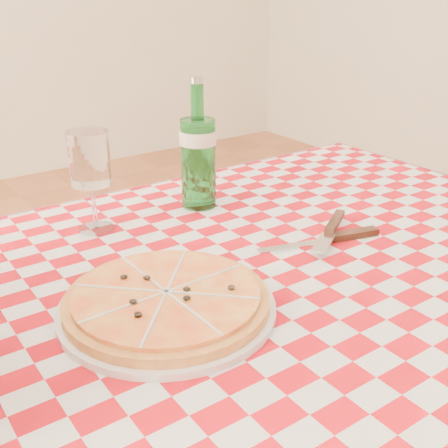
{
  "coord_description": "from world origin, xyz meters",
  "views": [
    {
      "loc": [
        -0.49,
        -0.61,
        1.18
      ],
      "look_at": [
        -0.02,
        0.06,
        0.82
      ],
      "focal_mm": 45.0,
      "sensor_mm": 36.0,
      "label": 1
    }
  ],
  "objects": [
    {
      "name": "water_bottle",
      "position": [
        0.07,
        0.28,
        0.89
      ],
      "size": [
        0.09,
        0.09,
        0.25
      ],
      "primitive_type": null,
      "rotation": [
        0.0,
        0.0,
        0.28
      ],
      "color": "#1A6926",
      "rests_on": "tablecloth"
    },
    {
      "name": "pizza_plate",
      "position": [
        -0.18,
        -0.03,
        0.78
      ],
      "size": [
        0.31,
        0.31,
        0.04
      ],
      "primitive_type": null,
      "rotation": [
        0.0,
        0.0,
        0.03
      ],
      "color": "#BA803E",
      "rests_on": "tablecloth"
    },
    {
      "name": "cutlery",
      "position": [
        0.16,
        0.0,
        0.77
      ],
      "size": [
        0.28,
        0.25,
        0.03
      ],
      "primitive_type": null,
      "rotation": [
        0.0,
        0.0,
        0.21
      ],
      "color": "silver",
      "rests_on": "tablecloth"
    },
    {
      "name": "tablecloth",
      "position": [
        0.0,
        0.0,
        0.75
      ],
      "size": [
        1.3,
        0.9,
        0.01
      ],
      "primitive_type": "cube",
      "color": "#A80A14",
      "rests_on": "dining_table"
    },
    {
      "name": "wine_glass",
      "position": [
        -0.15,
        0.29,
        0.85
      ],
      "size": [
        0.09,
        0.09,
        0.18
      ],
      "primitive_type": null,
      "rotation": [
        0.0,
        0.0,
        -0.34
      ],
      "color": "white",
      "rests_on": "tablecloth"
    },
    {
      "name": "dining_table",
      "position": [
        0.0,
        0.0,
        0.66
      ],
      "size": [
        1.2,
        0.8,
        0.75
      ],
      "color": "brown",
      "rests_on": "ground"
    }
  ]
}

